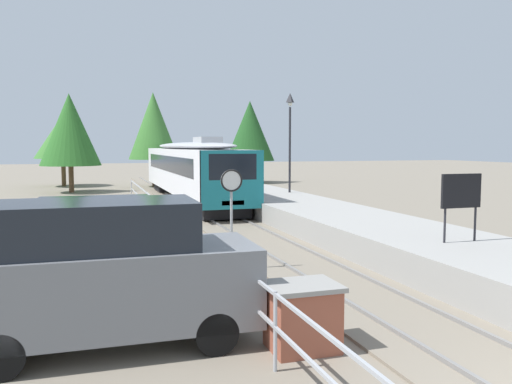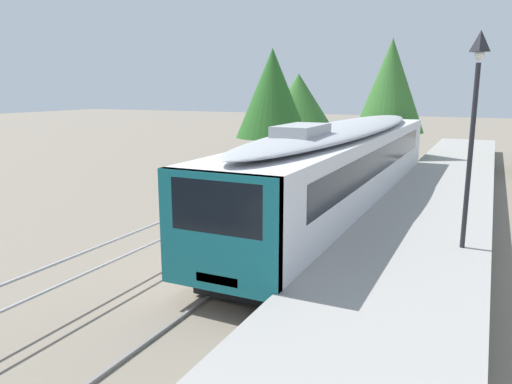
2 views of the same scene
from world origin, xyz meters
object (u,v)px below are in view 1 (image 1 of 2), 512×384
object	(u,v)px
commuter_train	(190,167)
platform_lamp_mid_platform	(290,124)
brick_utility_cabinet	(302,316)
parked_van_grey	(107,272)
speed_limit_sign	(232,194)
parked_suv_dark_green	(101,234)
platform_notice_board	(461,193)

from	to	relation	value
commuter_train	platform_lamp_mid_platform	world-z (taller)	platform_lamp_mid_platform
brick_utility_cabinet	parked_van_grey	bearing A→B (deg)	160.34
speed_limit_sign	parked_suv_dark_green	distance (m)	3.68
commuter_train	parked_van_grey	size ratio (longest dim) A/B	4.01
speed_limit_sign	parked_suv_dark_green	bearing A→B (deg)	163.89
speed_limit_sign	platform_lamp_mid_platform	bearing A→B (deg)	62.29
commuter_train	platform_notice_board	bearing A→B (deg)	-80.45
commuter_train	parked_van_grey	distance (m)	23.12
platform_lamp_mid_platform	platform_notice_board	bearing A→B (deg)	-94.28
parked_suv_dark_green	parked_van_grey	bearing A→B (deg)	-90.26
parked_suv_dark_green	commuter_train	bearing A→B (deg)	71.52
commuter_train	platform_lamp_mid_platform	bearing A→B (deg)	-47.91
parked_suv_dark_green	speed_limit_sign	bearing A→B (deg)	-16.11
platform_lamp_mid_platform	brick_utility_cabinet	distance (m)	20.23
speed_limit_sign	parked_van_grey	size ratio (longest dim) A/B	0.57
platform_lamp_mid_platform	parked_van_grey	size ratio (longest dim) A/B	1.09
platform_lamp_mid_platform	parked_suv_dark_green	xyz separation A→B (m)	(-10.16, -11.92, -3.56)
platform_lamp_mid_platform	brick_utility_cabinet	bearing A→B (deg)	-110.91
commuter_train	platform_lamp_mid_platform	size ratio (longest dim) A/B	3.69
commuter_train	speed_limit_sign	distance (m)	18.03
commuter_train	parked_van_grey	bearing A→B (deg)	-104.23
parked_van_grey	parked_suv_dark_green	bearing A→B (deg)	89.74
commuter_train	speed_limit_sign	size ratio (longest dim) A/B	7.04
brick_utility_cabinet	parked_suv_dark_green	bearing A→B (deg)	115.08
commuter_train	parked_van_grey	world-z (taller)	commuter_train
brick_utility_cabinet	speed_limit_sign	bearing A→B (deg)	86.95
platform_notice_board	parked_suv_dark_green	distance (m)	9.64
platform_notice_board	brick_utility_cabinet	bearing A→B (deg)	-150.07
speed_limit_sign	brick_utility_cabinet	xyz separation A→B (m)	(-0.30, -5.61, -1.55)
parked_suv_dark_green	brick_utility_cabinet	bearing A→B (deg)	-64.92
platform_notice_board	commuter_train	bearing A→B (deg)	99.55
platform_lamp_mid_platform	platform_notice_board	distance (m)	15.33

